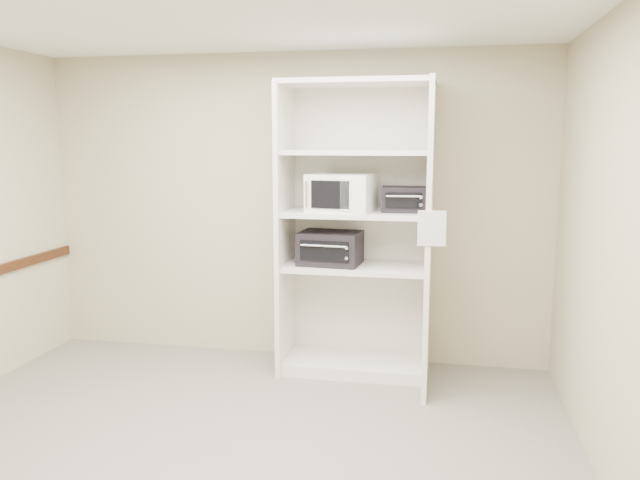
% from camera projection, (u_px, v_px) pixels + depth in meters
% --- Properties ---
extents(floor, '(4.50, 4.00, 0.01)m').
position_uv_depth(floor, '(216.00, 462.00, 3.81)').
color(floor, slate).
rests_on(floor, ground).
extents(ceiling, '(4.50, 4.00, 0.01)m').
position_uv_depth(ceiling, '(203.00, 0.00, 3.39)').
color(ceiling, white).
extents(wall_back, '(4.50, 0.02, 2.70)m').
position_uv_depth(wall_back, '(292.00, 208.00, 5.54)').
color(wall_back, tan).
rests_on(wall_back, ground).
extents(wall_right, '(0.02, 4.00, 2.70)m').
position_uv_depth(wall_right, '(628.00, 258.00, 3.18)').
color(wall_right, tan).
rests_on(wall_right, ground).
extents(shelving_unit, '(1.24, 0.92, 2.42)m').
position_uv_depth(shelving_unit, '(361.00, 240.00, 5.16)').
color(shelving_unit, silver).
rests_on(shelving_unit, floor).
extents(microwave, '(0.56, 0.45, 0.31)m').
position_uv_depth(microwave, '(341.00, 193.00, 5.07)').
color(microwave, white).
rests_on(microwave, shelving_unit).
extents(toaster_oven_upper, '(0.37, 0.28, 0.20)m').
position_uv_depth(toaster_oven_upper, '(404.00, 199.00, 5.06)').
color(toaster_oven_upper, black).
rests_on(toaster_oven_upper, shelving_unit).
extents(toaster_oven_lower, '(0.53, 0.42, 0.27)m').
position_uv_depth(toaster_oven_lower, '(330.00, 248.00, 5.20)').
color(toaster_oven_lower, black).
rests_on(toaster_oven_lower, shelving_unit).
extents(paper_sign, '(0.19, 0.02, 0.25)m').
position_uv_depth(paper_sign, '(432.00, 228.00, 4.41)').
color(paper_sign, white).
rests_on(paper_sign, shelving_unit).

